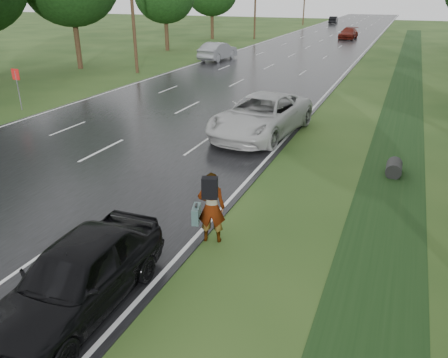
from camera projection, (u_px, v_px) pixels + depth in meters
road at (302, 50)px, 49.81m from camera, size 14.00×180.00×0.04m
edge_stripe_east at (364, 53)px, 47.43m from camera, size 0.12×180.00×0.01m
edge_stripe_west at (247, 47)px, 52.16m from camera, size 0.12×180.00×0.01m
center_line at (302, 50)px, 49.80m from camera, size 0.12×180.00×0.01m
drainage_ditch at (402, 116)px, 23.45m from camera, size 2.20×120.00×0.56m
road_sign at (17, 81)px, 24.14m from camera, size 0.50×0.06×2.30m
utility_pole_mid at (132, 5)px, 34.01m from camera, size 1.60×0.26×10.00m
pedestrian at (210, 207)px, 11.41m from camera, size 1.02×0.78×1.98m
white_pickup at (261, 115)px, 20.09m from camera, size 3.77×6.85×1.82m
dark_sedan at (78, 275)px, 8.98m from camera, size 1.98×4.68×1.58m
silver_sedan at (218, 51)px, 42.16m from camera, size 2.20×5.24×1.68m
far_car_red at (348, 33)px, 61.28m from camera, size 2.35×5.19×1.48m
far_car_dark at (333, 20)px, 89.94m from camera, size 1.74×4.39×1.42m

